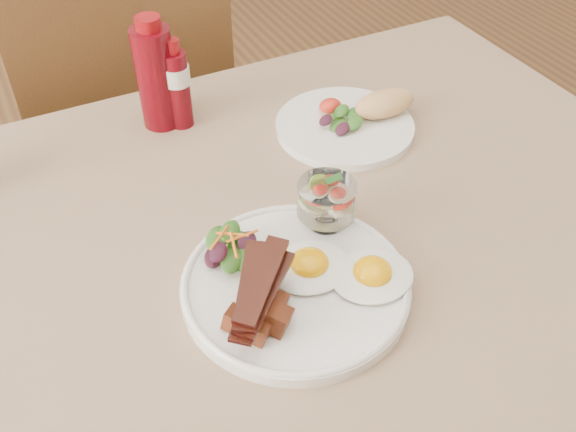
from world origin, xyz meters
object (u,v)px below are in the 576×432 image
(main_plate, at_px, (296,285))
(ketchup_bottle, at_px, (156,76))
(table, at_px, (249,291))
(fruit_cup, at_px, (327,199))
(second_plate, at_px, (354,120))
(hot_sauce_bottle, at_px, (178,85))
(chair_far, at_px, (130,131))

(main_plate, height_order, ketchup_bottle, ketchup_bottle)
(table, distance_m, fruit_cup, 0.18)
(table, bearing_deg, main_plate, -76.25)
(ketchup_bottle, bearing_deg, fruit_cup, -72.72)
(second_plate, relative_size, hot_sauce_bottle, 1.62)
(fruit_cup, relative_size, hot_sauce_bottle, 0.53)
(table, distance_m, chair_far, 0.68)
(table, distance_m, ketchup_bottle, 0.37)
(chair_far, height_order, main_plate, chair_far)
(hot_sauce_bottle, bearing_deg, main_plate, -89.97)
(fruit_cup, distance_m, ketchup_bottle, 0.37)
(chair_far, xyz_separation_m, second_plate, (0.27, -0.49, 0.24))
(chair_far, relative_size, fruit_cup, 11.79)
(chair_far, distance_m, main_plate, 0.80)
(fruit_cup, bearing_deg, table, 167.13)
(hot_sauce_bottle, bearing_deg, chair_far, 93.78)
(table, relative_size, main_plate, 4.75)
(chair_far, xyz_separation_m, ketchup_bottle, (-0.00, -0.34, 0.31))
(table, distance_m, second_plate, 0.34)
(table, xyz_separation_m, chair_far, (0.00, 0.66, -0.14))
(second_plate, xyz_separation_m, ketchup_bottle, (-0.27, 0.16, 0.07))
(main_plate, bearing_deg, ketchup_bottle, 93.68)
(table, relative_size, fruit_cup, 16.86)
(main_plate, xyz_separation_m, fruit_cup, (0.08, 0.07, 0.05))
(chair_far, relative_size, hot_sauce_bottle, 6.19)
(main_plate, relative_size, fruit_cup, 3.55)
(table, bearing_deg, ketchup_bottle, 90.64)
(fruit_cup, distance_m, hot_sauce_bottle, 0.34)
(second_plate, xyz_separation_m, hot_sauce_bottle, (-0.25, 0.14, 0.06))
(fruit_cup, height_order, second_plate, fruit_cup)
(chair_far, xyz_separation_m, fruit_cup, (0.11, -0.69, 0.29))
(chair_far, relative_size, second_plate, 3.82)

